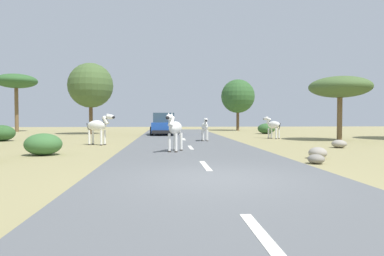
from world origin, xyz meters
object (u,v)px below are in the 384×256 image
Objects in this scene: zebra_3 at (273,125)px; tree_7 at (16,82)px; car_0 at (164,125)px; rock_1 at (339,144)px; zebra_1 at (175,128)px; tree_0 at (340,87)px; bush_0 at (266,129)px; zebra_0 at (205,127)px; zebra_2 at (98,126)px; bush_1 at (1,133)px; tree_6 at (238,96)px; tree_5 at (91,86)px; bush_4 at (43,144)px; rock_4 at (316,159)px; rock_0 at (318,153)px.

tree_7 reaches higher than zebra_3.
car_0 is 14.73m from rock_1.
tree_7 is (-15.11, 21.65, 3.96)m from zebra_1.
zebra_1 is 11.23m from zebra_3.
bush_0 is (-2.01, 8.87, -2.83)m from tree_0.
zebra_2 reaches higher than zebra_0.
tree_0 is 2.63× the size of bush_0.
zebra_3 is 0.94× the size of bush_1.
zebra_1 is 24.42m from tree_6.
zebra_0 is at bearing -6.79° from bush_1.
tree_0 is at bearing -28.49° from tree_5.
zebra_3 is 7.28m from rock_1.
tree_6 is 22.58m from tree_7.
bush_1 is (-20.62, 0.91, -2.79)m from tree_0.
zebra_3 is 1.10× the size of bush_4.
tree_6 reaches higher than bush_1.
tree_0 reaches higher than bush_1.
car_0 is (-7.34, 4.98, -0.06)m from zebra_3.
bush_0 is 1.09× the size of bush_4.
rock_4 is at bearing -60.85° from tree_5.
zebra_1 is 2.95× the size of rock_4.
bush_1 reaches higher than rock_0.
tree_6 is 8.63× the size of rock_0.
car_0 reaches higher than bush_4.
tree_7 is 3.54× the size of bush_1.
tree_0 is at bearing -30.27° from tree_7.
rock_4 is (4.79, -17.52, -0.70)m from car_0.
zebra_2 is at bearing -28.50° from zebra_1.
tree_5 is 22.87m from rock_4.
tree_7 is (-8.41, 5.61, 0.83)m from tree_5.
bush_0 is (23.47, -6.01, -4.50)m from tree_7.
tree_6 is at bearing 60.12° from zebra_3.
zebra_2 is 1.10× the size of bush_0.
tree_5 reaches higher than tree_0.
bush_1 reaches higher than rock_4.
tree_7 is at bearing -35.84° from zebra_1.
tree_7 is 30.70m from rock_1.
tree_7 reaches higher than rock_4.
zebra_2 is (-5.74, -2.03, 0.11)m from zebra_0.
tree_6 reaches higher than zebra_3.
tree_7 is (-21.94, 12.73, 4.04)m from zebra_3.
tree_5 is 4.36× the size of bush_4.
bush_1 is 18.16m from rock_0.
zebra_2 is 16.72m from bush_0.
bush_4 is at bearing -84.05° from tree_5.
tree_6 is at bearing 26.65° from tree_5.
car_0 is 8.01× the size of rock_4.
tree_5 is at bearing -48.08° from zebra_1.
rock_1 is (8.28, -12.16, -0.66)m from car_0.
zebra_3 is at bearing 38.60° from bush_4.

